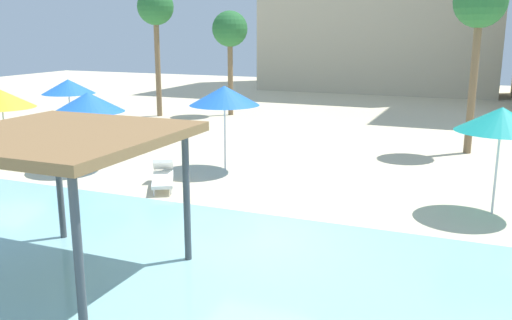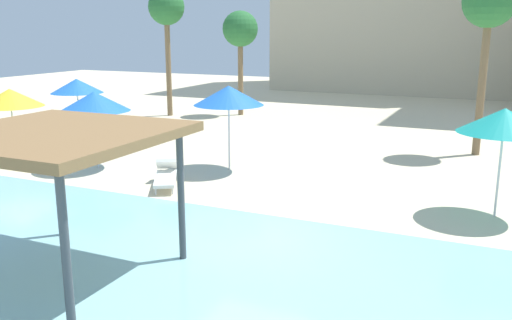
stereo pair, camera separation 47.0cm
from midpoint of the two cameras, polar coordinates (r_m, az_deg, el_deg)
name	(u,v)px [view 1 (the left image)]	position (r m, az deg, el deg)	size (l,w,h in m)	color
ground_plane	(250,237)	(12.68, -1.74, -7.94)	(80.00, 80.00, 0.00)	beige
shade_pavilion	(61,142)	(10.49, -20.69, 1.78)	(3.90, 3.90, 2.85)	#42474C
beach_umbrella_blue_0	(224,96)	(18.12, -4.03, 6.65)	(2.31, 2.31, 2.82)	silver
beach_umbrella_teal_2	(501,119)	(14.82, 23.17, 3.86)	(2.22, 2.22, 2.74)	silver
beach_umbrella_blue_3	(88,102)	(19.14, -17.60, 5.71)	(2.35, 2.35, 2.59)	silver
beach_umbrella_yellow_4	(1,99)	(21.31, -25.38, 5.73)	(2.28, 2.28, 2.57)	silver
beach_umbrella_blue_5	(68,87)	(22.56, -19.37, 7.15)	(2.00, 2.00, 2.74)	silver
lounge_chair_2	(163,176)	(16.76, -10.38, -1.65)	(1.47, 1.94, 0.74)	white
palm_tree_0	(480,6)	(22.03, 21.53, 14.57)	(1.90, 1.90, 6.53)	brown
palm_tree_2	(156,10)	(30.37, -10.77, 14.95)	(1.90, 1.90, 6.70)	brown
palm_tree_3	(230,31)	(30.27, -3.16, 13.15)	(1.90, 1.90, 5.58)	brown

